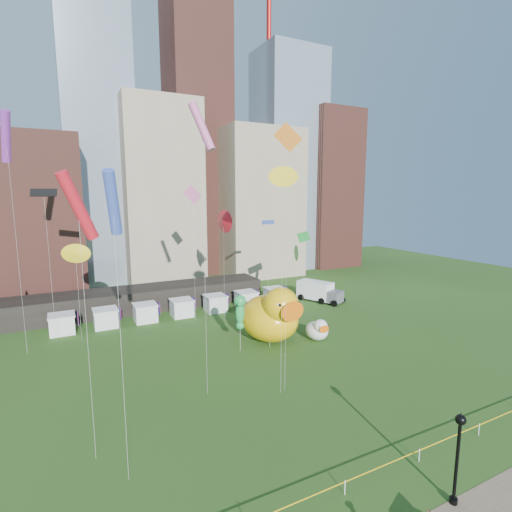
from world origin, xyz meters
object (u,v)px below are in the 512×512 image
small_duck (318,330)px  box_truck (318,291)px  seahorse_purple (270,316)px  seahorse_green (240,309)px  big_duck (272,315)px  lamppost (458,449)px

small_duck → box_truck: bearing=63.1°
small_duck → seahorse_purple: 6.45m
seahorse_purple → seahorse_green: bearing=173.1°
big_duck → seahorse_green: big_duck is taller
big_duck → box_truck: big_duck is taller
seahorse_purple → lamppost: size_ratio=0.97×
big_duck → seahorse_purple: 1.80m
big_duck → small_duck: size_ratio=2.40×
big_duck → small_duck: bearing=-26.4°
small_duck → big_duck: bearing=166.5°
small_duck → lamppost: lamppost is taller
big_duck → seahorse_green: size_ratio=1.42×
small_duck → seahorse_purple: size_ratio=0.71×
big_duck → seahorse_purple: (-1.00, -1.42, 0.50)m
small_duck → seahorse_purple: seahorse_purple is taller
big_duck → box_truck: size_ratio=1.17×
seahorse_purple → lamppost: 23.93m
big_duck → seahorse_purple: big_duck is taller
seahorse_green → lamppost: size_ratio=1.16×
seahorse_purple → box_truck: 20.84m
small_duck → seahorse_green: (-9.39, 1.08, 3.46)m
lamppost → box_truck: lamppost is taller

